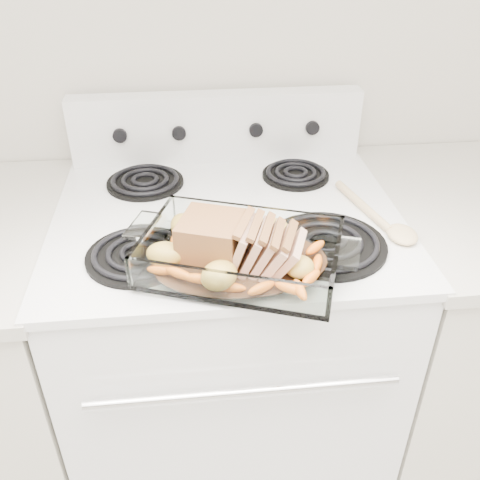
{
  "coord_description": "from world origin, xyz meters",
  "views": [
    {
      "loc": [
        -0.08,
        0.61,
        1.55
      ],
      "look_at": [
        0.01,
        1.45,
        0.99
      ],
      "focal_mm": 40.0,
      "sensor_mm": 36.0,
      "label": 1
    }
  ],
  "objects": [
    {
      "name": "counter_right",
      "position": [
        0.67,
        1.66,
        0.47
      ],
      "size": [
        0.58,
        0.68,
        0.93
      ],
      "color": "beige",
      "rests_on": "ground"
    },
    {
      "name": "roast_vegetables",
      "position": [
        0.0,
        1.47,
        0.97
      ],
      "size": [
        0.36,
        0.2,
        0.04
      ],
      "rotation": [
        0.0,
        0.0,
        -0.43
      ],
      "color": "#FF600B",
      "rests_on": "baking_dish"
    },
    {
      "name": "electric_range",
      "position": [
        0.0,
        1.66,
        0.48
      ],
      "size": [
        0.78,
        0.7,
        1.12
      ],
      "color": "white",
      "rests_on": "ground"
    },
    {
      "name": "pork_roast",
      "position": [
        -0.01,
        1.43,
        1.0
      ],
      "size": [
        0.23,
        0.11,
        0.09
      ],
      "rotation": [
        0.0,
        0.0,
        -0.22
      ],
      "color": "brown",
      "rests_on": "baking_dish"
    },
    {
      "name": "wooden_spoon",
      "position": [
        0.34,
        1.56,
        0.95
      ],
      "size": [
        0.11,
        0.28,
        0.02
      ],
      "rotation": [
        0.0,
        0.0,
        0.23
      ],
      "color": "#D5C081",
      "rests_on": "electric_range"
    },
    {
      "name": "baking_dish",
      "position": [
        0.01,
        1.43,
        0.96
      ],
      "size": [
        0.36,
        0.24,
        0.07
      ],
      "rotation": [
        0.0,
        0.0,
        -0.35
      ],
      "color": "white",
      "rests_on": "electric_range"
    }
  ]
}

